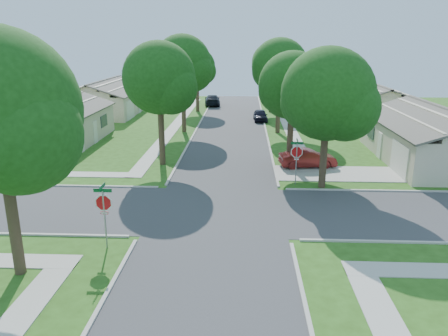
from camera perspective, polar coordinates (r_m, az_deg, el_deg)
ground at (r=23.95m, az=-0.77°, el=-5.54°), size 100.00×100.00×0.00m
road_ns at (r=23.94m, az=-0.77°, el=-5.53°), size 7.00×100.00×0.02m
sidewalk_ne at (r=49.22m, az=8.22°, el=5.79°), size 1.20×40.00×0.04m
sidewalk_nw at (r=49.55m, az=-6.04°, el=5.94°), size 1.20×40.00×0.04m
driveway at (r=31.29m, az=14.64°, el=-0.71°), size 8.80×3.60×0.05m
stop_sign_sw at (r=19.74m, az=-15.43°, el=-4.74°), size 1.05×0.80×2.98m
stop_sign_ne at (r=27.94m, az=9.47°, el=1.84°), size 1.05×0.80×2.98m
tree_e_near at (r=31.53m, az=8.99°, el=10.19°), size 4.97×4.80×8.28m
tree_e_mid at (r=43.39m, az=7.36°, el=12.72°), size 5.59×5.40×9.21m
tree_e_far at (r=56.35m, az=6.31°, el=13.30°), size 5.17×5.00×8.72m
tree_w_near at (r=31.87m, az=-8.34°, el=11.14°), size 5.38×5.20×8.97m
tree_w_mid at (r=43.66m, az=-5.35°, el=13.11°), size 5.80×5.60×9.56m
tree_w_far at (r=56.60m, az=-3.50°, el=12.90°), size 4.76×4.60×8.04m
tree_sw_corner at (r=17.74m, az=-27.23°, el=5.88°), size 6.21×6.00×9.55m
tree_ne_corner at (r=27.05m, az=13.48°, el=8.83°), size 5.80×5.60×8.66m
house_ne_near at (r=37.00m, az=25.96°, el=3.15°), size 8.42×13.60×4.23m
house_ne_far at (r=53.73m, az=18.64°, el=7.61°), size 8.42×13.60×4.23m
house_nw_near at (r=41.68m, az=-22.05°, el=4.94°), size 8.42×13.60×4.23m
house_nw_far at (r=57.36m, az=-15.11°, el=8.41°), size 8.42×13.60×4.23m
car_driveway at (r=32.29m, az=10.86°, el=1.26°), size 4.24×1.98×1.34m
car_curb_east at (r=50.39m, az=4.78°, el=6.87°), size 1.65×3.81×1.28m
car_curb_west at (r=62.52m, az=-1.53°, el=8.87°), size 2.49×5.26×1.48m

